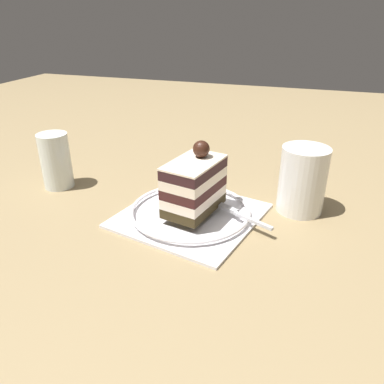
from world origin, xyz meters
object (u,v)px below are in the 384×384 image
(dessert_plate, at_px, (192,213))
(fork, at_px, (242,214))
(cake_slice, at_px, (194,185))
(drink_glass_near, at_px, (56,163))
(drink_glass_far, at_px, (302,183))

(dessert_plate, bearing_deg, fork, -178.34)
(cake_slice, bearing_deg, dessert_plate, -5.89)
(fork, distance_m, drink_glass_near, 0.37)
(dessert_plate, relative_size, fork, 2.45)
(dessert_plate, distance_m, drink_glass_far, 0.19)
(dessert_plate, height_order, drink_glass_far, drink_glass_far)
(dessert_plate, bearing_deg, drink_glass_near, -6.94)
(cake_slice, height_order, fork, cake_slice)
(drink_glass_far, bearing_deg, dessert_plate, 26.05)
(drink_glass_near, relative_size, drink_glass_far, 0.94)
(cake_slice, relative_size, drink_glass_far, 1.06)
(fork, distance_m, drink_glass_far, 0.12)
(fork, height_order, drink_glass_far, drink_glass_far)
(drink_glass_near, distance_m, drink_glass_far, 0.45)
(fork, bearing_deg, cake_slice, 2.05)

